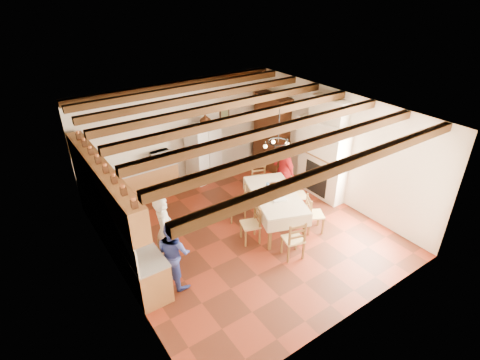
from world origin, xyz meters
name	(u,v)px	position (x,y,z in m)	size (l,w,h in m)	color
floor	(244,231)	(0.00, 0.00, -0.01)	(6.00, 6.50, 0.02)	#451D10
ceiling	(244,113)	(0.00, 0.00, 3.01)	(6.00, 6.50, 0.02)	white
wall_back	(179,133)	(0.00, 3.26, 1.50)	(6.00, 0.02, 3.00)	beige
wall_front	(358,255)	(0.00, -3.26, 1.50)	(6.00, 0.02, 3.00)	beige
wall_left	(112,221)	(-3.01, 0.00, 1.50)	(0.02, 6.50, 3.00)	beige
wall_right	(336,146)	(3.01, 0.00, 1.50)	(0.02, 6.50, 3.00)	beige
ceiling_beams	(244,118)	(0.00, 0.00, 2.91)	(6.00, 6.30, 0.16)	#342211
lower_cabinets_left	(119,233)	(-2.70, 1.05, 0.43)	(0.60, 4.30, 0.86)	brown
lower_cabinets_back	(137,184)	(-1.55, 2.95, 0.43)	(2.30, 0.60, 0.86)	brown
countertop_left	(116,216)	(-2.70, 1.05, 0.88)	(0.62, 4.30, 0.04)	slate
countertop_back	(134,170)	(-1.55, 2.95, 0.88)	(2.34, 0.62, 0.04)	slate
backsplash_left	(100,208)	(-2.98, 1.05, 1.20)	(0.03, 4.30, 0.60)	white
backsplash_back	(129,155)	(-1.55, 3.23, 1.20)	(2.30, 0.03, 0.60)	white
upper_cabinets	(102,179)	(-2.83, 1.05, 1.85)	(0.35, 4.20, 0.70)	brown
fireplace	(322,150)	(2.72, 0.20, 1.40)	(0.56, 1.60, 2.80)	beige
wall_picture	(224,112)	(1.55, 3.23, 1.85)	(0.34, 0.03, 0.42)	#301F17
refrigerator	(203,153)	(0.55, 2.86, 0.86)	(0.86, 0.71, 1.72)	silver
hutch	(272,132)	(2.75, 2.38, 1.18)	(0.54, 1.30, 2.36)	#371A0E
dining_table	(275,197)	(0.78, -0.21, 0.80)	(1.67, 2.27, 0.89)	#EEE6CC
chandelier	(278,142)	(0.78, -0.21, 2.25)	(0.47, 0.47, 0.03)	black
chair_left_near	(250,224)	(-0.10, -0.41, 0.48)	(0.42, 0.40, 0.96)	brown
chair_left_far	(238,204)	(0.15, 0.45, 0.48)	(0.42, 0.40, 0.96)	brown
chair_right_near	(315,214)	(1.42, -0.96, 0.48)	(0.42, 0.40, 0.96)	brown
chair_right_far	(298,195)	(1.70, -0.08, 0.48)	(0.42, 0.40, 0.96)	brown
chair_end_near	(293,238)	(0.35, -1.38, 0.48)	(0.42, 0.40, 0.96)	brown
chair_end_far	(260,183)	(1.25, 0.99, 0.48)	(0.42, 0.40, 0.96)	brown
person_man	(165,231)	(-2.00, 0.03, 0.82)	(0.60, 0.39, 1.64)	beige
person_woman_blue	(174,253)	(-2.13, -0.64, 0.75)	(0.73, 0.57, 1.50)	navy
person_woman_red	(284,171)	(1.82, 0.69, 0.81)	(0.95, 0.40, 1.63)	#A9161A
microwave	(161,157)	(-0.74, 2.95, 1.05)	(0.54, 0.36, 0.30)	silver
fridge_vase	(205,119)	(0.67, 2.86, 1.88)	(0.32, 0.32, 0.34)	#371A0E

